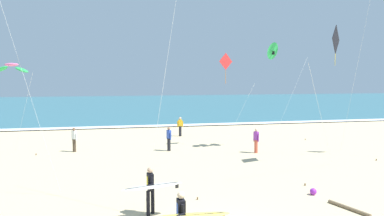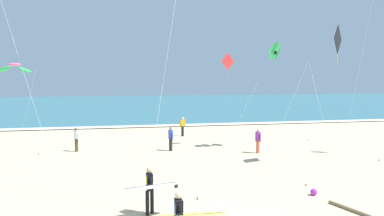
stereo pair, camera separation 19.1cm
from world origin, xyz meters
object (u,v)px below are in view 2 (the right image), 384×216
surfer_trailing (150,187)px  driftwood_log (349,209)px  kite_arc_rose_low (15,68)px  bystander_purple_top (258,140)px  kite_delta_emerald_distant (274,51)px  bystander_blue_top (171,139)px  beach_ball (314,192)px  kite_diamond_scarlet_mid (229,64)px  bystander_yellow_top (183,126)px  bystander_white_top (76,139)px  kite_diamond_charcoal_close (337,42)px

surfer_trailing → driftwood_log: size_ratio=1.21×
kite_arc_rose_low → bystander_purple_top: size_ratio=3.61×
surfer_trailing → kite_delta_emerald_distant: (9.19, 10.62, 5.54)m
bystander_blue_top → beach_ball: bystander_blue_top is taller
kite_diamond_scarlet_mid → surfer_trailing: bearing=-118.1°
bystander_yellow_top → bystander_white_top: (-7.86, -4.80, 0.00)m
kite_diamond_scarlet_mid → driftwood_log: bearing=-87.2°
surfer_trailing → kite_diamond_charcoal_close: size_ratio=0.28×
kite_diamond_scarlet_mid → driftwood_log: kite_diamond_scarlet_mid is taller
kite_diamond_charcoal_close → bystander_purple_top: (-2.89, 3.89, -5.93)m
kite_delta_emerald_distant → beach_ball: (-2.41, -9.68, -6.44)m
bystander_blue_top → beach_ball: 11.22m
beach_ball → driftwood_log: 1.86m
bystander_blue_top → bystander_white_top: size_ratio=1.00×
bystander_white_top → bystander_purple_top: same height
surfer_trailing → driftwood_log: surfer_trailing is taller
bystander_yellow_top → beach_ball: bearing=-80.3°
bystander_blue_top → bystander_white_top: 6.16m
bystander_yellow_top → bystander_purple_top: (3.60, -7.57, 0.00)m
surfer_trailing → bystander_white_top: size_ratio=1.33×
surfer_trailing → kite_arc_rose_low: (-7.48, 12.42, 4.38)m
bystander_purple_top → driftwood_log: size_ratio=0.91×
kite_arc_rose_low → bystander_blue_top: size_ratio=3.61×
surfer_trailing → beach_ball: bearing=7.9°
bystander_white_top → bystander_purple_top: size_ratio=1.00×
kite_arc_rose_low → kite_diamond_charcoal_close: 19.35m
kite_delta_emerald_distant → bystander_blue_top: kite_delta_emerald_distant is taller
surfer_trailing → beach_ball: surfer_trailing is taller
bystander_white_top → beach_ball: size_ratio=5.68×
bystander_blue_top → bystander_yellow_top: same height
bystander_blue_top → driftwood_log: size_ratio=0.91×
kite_delta_emerald_distant → kite_arc_rose_low: bearing=173.8°
kite_diamond_scarlet_mid → kite_delta_emerald_distant: 3.22m
surfer_trailing → kite_arc_rose_low: size_ratio=0.37×
surfer_trailing → driftwood_log: (7.14, -0.88, -0.98)m
kite_diamond_charcoal_close → bystander_purple_top: kite_diamond_charcoal_close is taller
kite_diamond_charcoal_close → surfer_trailing: bearing=-152.5°
surfer_trailing → bystander_white_top: bearing=107.4°
kite_diamond_charcoal_close → bystander_white_top: kite_diamond_charcoal_close is taller
kite_diamond_scarlet_mid → kite_arc_rose_low: bearing=179.1°
bystander_yellow_top → bystander_purple_top: same height
kite_delta_emerald_distant → bystander_yellow_top: (-5.14, 6.34, -5.77)m
kite_diamond_charcoal_close → driftwood_log: bearing=-118.0°
kite_arc_rose_low → surfer_trailing: bearing=-59.0°
bystander_purple_top → driftwood_log: bystander_purple_top is taller
kite_arc_rose_low → bystander_blue_top: (9.74, -1.23, -4.61)m
kite_arc_rose_low → bystander_yellow_top: (11.52, 4.53, -4.61)m
kite_diamond_scarlet_mid → bystander_blue_top: kite_diamond_scarlet_mid is taller
bystander_white_top → kite_delta_emerald_distant: bearing=-6.8°
kite_diamond_charcoal_close → bystander_purple_top: 7.66m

